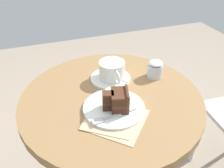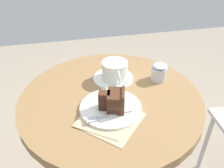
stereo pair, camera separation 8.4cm
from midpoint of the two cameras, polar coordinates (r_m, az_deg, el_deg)
name	(u,v)px [view 2 (the right image)]	position (r m, az deg, el deg)	size (l,w,h in m)	color
cafe_table	(111,123)	(0.94, 2.28, -9.57)	(0.65, 0.65, 0.74)	olive
saucer	(113,78)	(0.94, 2.86, 1.30)	(0.16, 0.16, 0.01)	silver
coffee_cup	(115,70)	(0.92, 3.32, 3.30)	(0.14, 0.10, 0.07)	silver
teaspoon	(124,78)	(0.93, 5.61, 1.36)	(0.10, 0.02, 0.00)	#B7B7BC
cake_plate	(111,108)	(0.79, 2.72, -5.90)	(0.21, 0.21, 0.01)	silver
cake_slice	(114,101)	(0.76, 3.63, -4.16)	(0.08, 0.09, 0.07)	#422619
fork	(104,117)	(0.75, 1.25, -8.05)	(0.03, 0.15, 0.00)	#B7B7BC
napkin	(109,119)	(0.76, 2.41, -8.46)	(0.24, 0.24, 0.00)	tan
sugar_pot	(159,72)	(0.95, 13.78, 2.77)	(0.06, 0.06, 0.07)	silver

